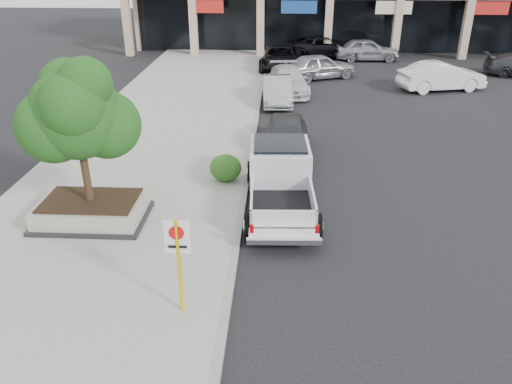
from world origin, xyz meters
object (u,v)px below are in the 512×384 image
curb_car_c (288,80)px  curb_car_d (281,58)px  curb_car_b (277,90)px  lot_car_a (320,66)px  lot_car_d (325,47)px  planter_tree (83,113)px  lot_car_e (367,50)px  planter (92,210)px  curb_car_a (287,136)px  pickup_truck (281,182)px  lot_car_b (442,76)px  no_parking_sign (178,254)px

curb_car_c → curb_car_d: bearing=87.2°
curb_car_b → lot_car_a: 6.25m
curb_car_c → lot_car_a: (1.98, 3.46, 0.08)m
lot_car_d → planter_tree: bearing=159.2°
lot_car_e → planter: bearing=152.7°
lot_car_d → lot_car_e: 3.16m
lot_car_d → curb_car_a: bearing=169.2°
curb_car_d → lot_car_a: (2.42, -2.49, 0.00)m
pickup_truck → lot_car_b: 17.66m
curb_car_c → lot_car_b: size_ratio=0.99×
planter_tree → curb_car_d: size_ratio=0.72×
curb_car_b → lot_car_b: lot_car_b is taller
curb_car_b → lot_car_a: lot_car_a is taller
curb_car_a → curb_car_b: (-0.46, 7.28, -0.05)m
no_parking_sign → lot_car_e: 29.90m
curb_car_b → curb_car_d: bearing=85.6°
pickup_truck → curb_car_a: 4.65m
pickup_truck → curb_car_b: 11.92m
pickup_truck → planter: bearing=-169.1°
no_parking_sign → lot_car_d: no_parking_sign is taller
planter_tree → curb_car_a: size_ratio=0.91×
curb_car_d → lot_car_d: (3.31, 4.44, 0.00)m
pickup_truck → curb_car_c: (0.37, 14.14, -0.22)m
pickup_truck → curb_car_b: bearing=88.8°
lot_car_d → lot_car_e: bearing=-112.8°
lot_car_e → lot_car_d: bearing=67.5°
curb_car_a → lot_car_e: 19.71m
curb_car_a → lot_car_b: bearing=50.0°
pickup_truck → curb_car_d: (-0.07, 20.09, -0.14)m
no_parking_sign → lot_car_d: size_ratio=0.41×
no_parking_sign → curb_car_c: size_ratio=0.48×
lot_car_e → curb_car_b: bearing=148.9°
curb_car_d → lot_car_d: size_ratio=1.00×
planter → no_parking_sign: (3.43, -3.96, 1.16)m
curb_car_a → lot_car_d: lot_car_d is taller
curb_car_b → lot_car_d: lot_car_d is taller
lot_car_e → lot_car_b: bearing=-162.1°
planter → curb_car_a: (5.80, 5.96, 0.27)m
no_parking_sign → curb_car_c: bearing=82.6°
curb_car_b → lot_car_b: size_ratio=0.87×
lot_car_b → lot_car_d: 11.17m
curb_car_a → lot_car_d: size_ratio=0.78×
planter_tree → lot_car_d: size_ratio=0.71×
curb_car_c → lot_car_b: (8.83, 0.95, 0.10)m
planter_tree → no_parking_sign: (3.29, -4.11, -1.78)m
no_parking_sign → lot_car_a: bearing=78.8°
curb_car_d → lot_car_b: (9.27, -5.00, 0.03)m
planter_tree → curb_car_d: bearing=75.8°
planter_tree → curb_car_c: (5.82, 15.30, -2.71)m
curb_car_a → lot_car_b: lot_car_b is taller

